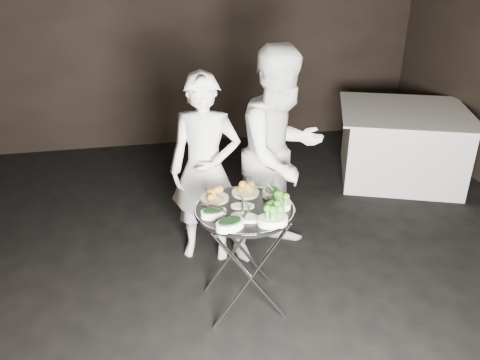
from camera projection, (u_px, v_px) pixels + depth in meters
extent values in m
cube|color=black|center=(258.00, 300.00, 3.56)|extent=(6.00, 7.00, 0.05)
cube|color=black|center=(195.00, 31.00, 6.04)|extent=(6.00, 0.05, 3.00)
cylinder|color=silver|center=(251.00, 278.00, 3.14)|extent=(0.54, 0.02, 0.79)
cylinder|color=silver|center=(251.00, 278.00, 3.14)|extent=(0.54, 0.02, 0.79)
cylinder|color=silver|center=(238.00, 244.00, 3.51)|extent=(0.54, 0.02, 0.79)
cylinder|color=silver|center=(238.00, 244.00, 3.51)|extent=(0.54, 0.02, 0.79)
cylinder|color=silver|center=(211.00, 218.00, 3.13)|extent=(0.02, 0.46, 0.02)
cylinder|color=silver|center=(277.00, 212.00, 3.21)|extent=(0.02, 0.46, 0.02)
cylinder|color=black|center=(245.00, 210.00, 3.15)|extent=(0.67, 0.67, 0.03)
torus|color=silver|center=(245.00, 209.00, 3.15)|extent=(0.69, 0.69, 0.01)
cylinder|color=beige|center=(214.00, 198.00, 3.26)|extent=(0.20, 0.20, 0.02)
cylinder|color=beige|center=(246.00, 193.00, 3.34)|extent=(0.20, 0.20, 0.02)
cylinder|color=white|center=(272.00, 194.00, 3.30)|extent=(0.13, 0.13, 0.05)
cylinder|color=silver|center=(214.00, 193.00, 3.23)|extent=(0.11, 0.18, 0.01)
cylinder|color=silver|center=(245.00, 187.00, 3.32)|extent=(0.11, 0.19, 0.01)
cylinder|color=silver|center=(273.00, 190.00, 3.28)|extent=(0.03, 0.21, 0.01)
cylinder|color=silver|center=(213.00, 208.00, 3.04)|extent=(0.15, 0.15, 0.01)
cylinder|color=silver|center=(278.00, 202.00, 3.12)|extent=(0.15, 0.15, 0.01)
cylinder|color=silver|center=(244.00, 201.00, 3.13)|extent=(0.05, 0.20, 0.01)
imported|color=white|center=(205.00, 170.00, 3.77)|extent=(0.66, 0.53, 1.58)
imported|color=white|center=(281.00, 154.00, 3.82)|extent=(1.06, 0.97, 1.77)
cube|color=silver|center=(400.00, 144.00, 5.41)|extent=(1.25, 1.25, 0.78)
cube|color=silver|center=(405.00, 111.00, 5.24)|extent=(1.41, 1.41, 0.02)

